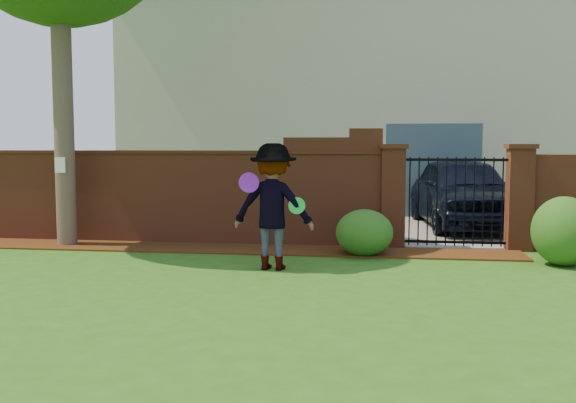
# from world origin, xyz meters

# --- Properties ---
(ground) EXTENTS (80.00, 80.00, 0.01)m
(ground) POSITION_xyz_m (0.00, 0.00, -0.01)
(ground) COLOR #275515
(ground) RESTS_ON ground
(mulch_bed) EXTENTS (11.10, 1.08, 0.03)m
(mulch_bed) POSITION_xyz_m (-0.95, 3.34, 0.01)
(mulch_bed) COLOR #391D0A
(mulch_bed) RESTS_ON ground
(brick_wall) EXTENTS (8.70, 0.31, 2.16)m
(brick_wall) POSITION_xyz_m (-2.01, 4.00, 0.93)
(brick_wall) COLOR brown
(brick_wall) RESTS_ON ground
(pillar_left) EXTENTS (0.50, 0.50, 1.88)m
(pillar_left) POSITION_xyz_m (2.40, 4.00, 0.96)
(pillar_left) COLOR brown
(pillar_left) RESTS_ON ground
(pillar_right) EXTENTS (0.50, 0.50, 1.88)m
(pillar_right) POSITION_xyz_m (4.60, 4.00, 0.96)
(pillar_right) COLOR brown
(pillar_right) RESTS_ON ground
(iron_gate) EXTENTS (1.78, 0.03, 1.60)m
(iron_gate) POSITION_xyz_m (3.50, 4.00, 0.85)
(iron_gate) COLOR black
(iron_gate) RESTS_ON ground
(driveway) EXTENTS (3.20, 8.00, 0.01)m
(driveway) POSITION_xyz_m (3.50, 8.00, 0.01)
(driveway) COLOR slate
(driveway) RESTS_ON ground
(house) EXTENTS (12.40, 6.40, 6.30)m
(house) POSITION_xyz_m (1.00, 12.00, 3.16)
(house) COLOR beige
(house) RESTS_ON ground
(car) EXTENTS (2.37, 4.88, 1.60)m
(car) POSITION_xyz_m (4.06, 6.92, 0.80)
(car) COLOR black
(car) RESTS_ON ground
(paper_notice) EXTENTS (0.20, 0.01, 0.28)m
(paper_notice) POSITION_xyz_m (-3.60, 3.21, 1.50)
(paper_notice) COLOR white
(paper_notice) RESTS_ON tree
(shrub_left) EXTENTS (0.96, 0.96, 0.79)m
(shrub_left) POSITION_xyz_m (1.91, 3.02, 0.39)
(shrub_left) COLOR #1A5319
(shrub_left) RESTS_ON ground
(shrub_middle) EXTENTS (0.98, 0.98, 1.08)m
(shrub_middle) POSITION_xyz_m (4.98, 2.57, 0.54)
(shrub_middle) COLOR #1A5319
(shrub_middle) RESTS_ON ground
(man) EXTENTS (1.27, 0.79, 1.89)m
(man) POSITION_xyz_m (0.57, 1.64, 0.95)
(man) COLOR gray
(man) RESTS_ON ground
(frisbee_purple) EXTENTS (0.31, 0.18, 0.30)m
(frisbee_purple) POSITION_xyz_m (0.27, 1.36, 1.32)
(frisbee_purple) COLOR purple
(frisbee_purple) RESTS_ON man
(frisbee_green) EXTENTS (0.25, 0.08, 0.25)m
(frisbee_green) POSITION_xyz_m (0.95, 1.53, 0.98)
(frisbee_green) COLOR green
(frisbee_green) RESTS_ON man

